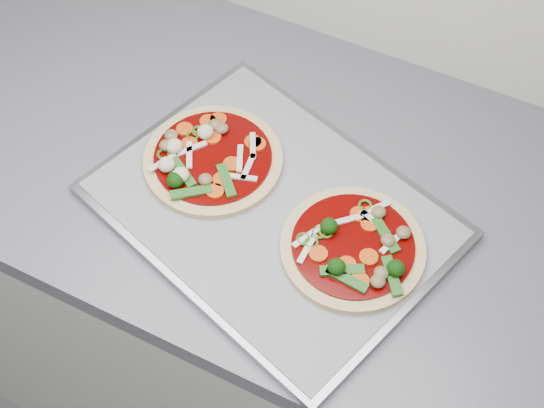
% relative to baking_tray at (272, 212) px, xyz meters
% --- Properties ---
extents(base_cabinet, '(3.60, 0.60, 0.86)m').
position_rel_baking_tray_xyz_m(base_cabinet, '(-0.45, 0.07, -0.48)').
color(base_cabinet, silver).
rests_on(base_cabinet, ground).
extents(countertop, '(3.60, 0.60, 0.04)m').
position_rel_baking_tray_xyz_m(countertop, '(-0.45, 0.07, -0.03)').
color(countertop, slate).
rests_on(countertop, base_cabinet).
extents(baking_tray, '(0.55, 0.47, 0.02)m').
position_rel_baking_tray_xyz_m(baking_tray, '(0.00, 0.00, 0.00)').
color(baking_tray, gray).
rests_on(baking_tray, countertop).
extents(parchment, '(0.53, 0.45, 0.00)m').
position_rel_baking_tray_xyz_m(parchment, '(0.00, 0.00, 0.01)').
color(parchment, gray).
rests_on(parchment, baking_tray).
extents(pizza_left, '(0.28, 0.28, 0.03)m').
position_rel_baking_tray_xyz_m(pizza_left, '(-0.12, 0.03, 0.02)').
color(pizza_left, tan).
rests_on(pizza_left, parchment).
extents(pizza_right, '(0.27, 0.27, 0.03)m').
position_rel_baking_tray_xyz_m(pizza_right, '(0.13, -0.01, 0.02)').
color(pizza_right, tan).
rests_on(pizza_right, parchment).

